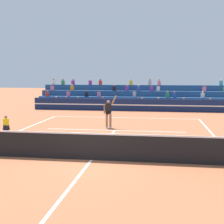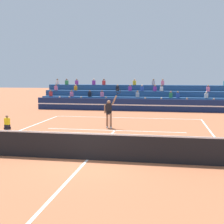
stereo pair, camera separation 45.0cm
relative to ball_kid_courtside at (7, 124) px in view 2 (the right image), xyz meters
name	(u,v)px [view 2 (the right image)]	position (x,y,z in m)	size (l,w,h in m)	color
ground_plane	(87,160)	(6.47, -5.78, -0.33)	(120.00, 120.00, 0.00)	#AD603D
court_lines	(87,160)	(6.47, -5.78, -0.33)	(11.10, 23.90, 0.01)	white
tennis_net	(87,146)	(6.47, -5.78, 0.21)	(12.00, 0.10, 1.10)	black
sponsor_banner_wall	(133,105)	(6.47, 10.63, 0.22)	(18.00, 0.26, 1.10)	navy
bleacher_stand	(136,99)	(6.46, 13.79, 0.50)	(18.68, 3.80, 2.83)	navy
ball_kid_courtside	(7,124)	(0.00, 0.00, 0.00)	(0.30, 0.36, 0.84)	black
tennis_player	(109,112)	(5.98, 1.51, 0.66)	(1.07, 0.31, 2.46)	#9E7051
tennis_ball	(124,151)	(7.70, -4.34, -0.30)	(0.07, 0.07, 0.07)	#C6DB33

